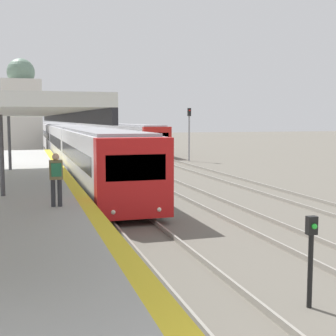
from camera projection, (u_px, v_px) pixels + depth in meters
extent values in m
cube|color=beige|center=(0.00, 112.00, 16.27)|extent=(4.00, 22.46, 0.20)
cube|color=black|center=(58.00, 118.00, 16.86)|extent=(0.08, 22.46, 0.24)
cylinder|color=#47474C|center=(2.00, 156.00, 16.43)|extent=(0.16, 0.16, 2.86)
cylinder|color=#47474C|center=(9.00, 143.00, 24.97)|extent=(0.16, 0.16, 2.86)
cylinder|color=#2D2D33|center=(53.00, 193.00, 14.49)|extent=(0.14, 0.14, 0.85)
cylinder|color=#2D2D33|center=(60.00, 193.00, 14.55)|extent=(0.14, 0.14, 0.85)
cube|color=olive|center=(56.00, 170.00, 14.44)|extent=(0.40, 0.22, 0.60)
sphere|color=tan|center=(56.00, 157.00, 14.40)|extent=(0.22, 0.22, 0.22)
cube|color=#236B47|center=(56.00, 170.00, 14.25)|extent=(0.30, 0.18, 0.40)
cube|color=red|center=(134.00, 178.00, 16.14)|extent=(2.67, 0.70, 2.78)
cube|color=black|center=(136.00, 168.00, 15.79)|extent=(2.08, 0.04, 0.89)
sphere|color=#EFEACC|center=(113.00, 212.00, 15.70)|extent=(0.16, 0.16, 0.16)
sphere|color=#EFEACC|center=(159.00, 210.00, 16.16)|extent=(0.16, 0.16, 0.16)
cube|color=silver|center=(100.00, 160.00, 23.34)|extent=(2.67, 14.44, 2.78)
cube|color=gray|center=(100.00, 131.00, 23.19)|extent=(2.35, 14.15, 0.12)
cube|color=black|center=(100.00, 154.00, 23.31)|extent=(2.69, 13.28, 0.72)
cylinder|color=black|center=(90.00, 203.00, 18.68)|extent=(0.12, 0.70, 0.70)
cylinder|color=black|center=(146.00, 200.00, 19.34)|extent=(0.12, 0.70, 0.70)
cylinder|color=black|center=(69.00, 176.00, 27.61)|extent=(0.12, 0.70, 0.70)
cylinder|color=black|center=(107.00, 174.00, 28.27)|extent=(0.12, 0.70, 0.70)
cube|color=silver|center=(72.00, 144.00, 37.41)|extent=(2.67, 14.44, 2.78)
cube|color=gray|center=(71.00, 126.00, 37.25)|extent=(2.35, 14.15, 0.12)
cube|color=black|center=(72.00, 141.00, 37.37)|extent=(2.69, 13.28, 0.72)
cylinder|color=black|center=(62.00, 167.00, 32.75)|extent=(0.12, 0.70, 0.70)
cylinder|color=black|center=(95.00, 166.00, 33.41)|extent=(0.12, 0.70, 0.70)
cylinder|color=black|center=(54.00, 157.00, 41.67)|extent=(0.12, 0.70, 0.70)
cylinder|color=black|center=(80.00, 156.00, 42.34)|extent=(0.12, 0.70, 0.70)
cube|color=silver|center=(59.00, 138.00, 51.47)|extent=(2.67, 14.44, 2.78)
cube|color=gray|center=(58.00, 124.00, 51.32)|extent=(2.35, 14.15, 0.12)
cube|color=black|center=(59.00, 135.00, 51.44)|extent=(2.69, 13.28, 0.72)
cylinder|color=black|center=(51.00, 153.00, 46.81)|extent=(0.12, 0.70, 0.70)
cylinder|color=black|center=(74.00, 152.00, 47.48)|extent=(0.12, 0.70, 0.70)
cylinder|color=black|center=(47.00, 147.00, 55.74)|extent=(0.12, 0.70, 0.70)
cylinder|color=black|center=(66.00, 147.00, 56.40)|extent=(0.12, 0.70, 0.70)
cube|color=silver|center=(51.00, 134.00, 65.54)|extent=(2.67, 14.44, 2.78)
cube|color=gray|center=(51.00, 123.00, 65.39)|extent=(2.35, 14.15, 0.12)
cube|color=black|center=(51.00, 131.00, 65.51)|extent=(2.69, 13.28, 0.72)
cylinder|color=black|center=(45.00, 145.00, 60.88)|extent=(0.12, 0.70, 0.70)
cylinder|color=black|center=(63.00, 145.00, 61.54)|extent=(0.12, 0.70, 0.70)
cylinder|color=black|center=(42.00, 142.00, 69.81)|extent=(0.12, 0.70, 0.70)
cylinder|color=black|center=(58.00, 141.00, 70.47)|extent=(0.12, 0.70, 0.70)
cube|color=red|center=(157.00, 141.00, 43.37)|extent=(2.63, 0.70, 2.71)
cube|color=black|center=(158.00, 137.00, 43.02)|extent=(2.05, 0.04, 0.87)
sphere|color=#EFEACC|center=(150.00, 153.00, 42.93)|extent=(0.16, 0.16, 0.16)
sphere|color=#EFEACC|center=(166.00, 153.00, 43.39)|extent=(0.16, 0.16, 0.16)
cube|color=silver|center=(138.00, 138.00, 50.43)|extent=(2.63, 14.14, 2.71)
cube|color=gray|center=(138.00, 125.00, 50.28)|extent=(2.32, 13.86, 0.12)
cube|color=black|center=(138.00, 136.00, 50.40)|extent=(2.65, 13.01, 0.70)
cylinder|color=black|center=(138.00, 153.00, 45.87)|extent=(0.12, 0.70, 0.70)
cylinder|color=black|center=(160.00, 153.00, 46.52)|extent=(0.12, 0.70, 0.70)
cylinder|color=black|center=(120.00, 148.00, 54.61)|extent=(0.12, 0.70, 0.70)
cylinder|color=black|center=(139.00, 147.00, 55.26)|extent=(0.12, 0.70, 0.70)
cube|color=silver|center=(114.00, 134.00, 64.21)|extent=(2.63, 14.14, 2.71)
cube|color=gray|center=(114.00, 124.00, 64.06)|extent=(2.32, 13.86, 0.12)
cube|color=black|center=(114.00, 132.00, 64.18)|extent=(2.65, 13.01, 0.70)
cylinder|color=black|center=(112.00, 145.00, 59.65)|extent=(0.12, 0.70, 0.70)
cylinder|color=black|center=(129.00, 145.00, 60.30)|extent=(0.12, 0.70, 0.70)
cylinder|color=black|center=(101.00, 142.00, 68.39)|extent=(0.12, 0.70, 0.70)
cylinder|color=black|center=(116.00, 142.00, 69.04)|extent=(0.12, 0.70, 0.70)
cube|color=silver|center=(98.00, 131.00, 77.99)|extent=(2.63, 14.14, 2.71)
cube|color=gray|center=(98.00, 123.00, 77.84)|extent=(2.32, 13.86, 0.12)
cube|color=black|center=(98.00, 130.00, 77.96)|extent=(2.65, 13.01, 0.70)
cylinder|color=black|center=(96.00, 140.00, 73.43)|extent=(0.12, 0.70, 0.70)
cylinder|color=black|center=(110.00, 140.00, 74.08)|extent=(0.12, 0.70, 0.70)
cylinder|color=black|center=(88.00, 138.00, 82.17)|extent=(0.12, 0.70, 0.70)
cylinder|color=black|center=(101.00, 138.00, 82.82)|extent=(0.12, 0.70, 0.70)
cube|color=silver|center=(87.00, 130.00, 91.77)|extent=(2.63, 14.14, 2.71)
cube|color=gray|center=(87.00, 122.00, 91.62)|extent=(2.32, 13.86, 0.12)
cube|color=black|center=(87.00, 128.00, 91.74)|extent=(2.65, 13.01, 0.70)
cylinder|color=black|center=(84.00, 137.00, 87.21)|extent=(0.12, 0.70, 0.70)
cylinder|color=black|center=(96.00, 137.00, 87.86)|extent=(0.12, 0.70, 0.70)
cylinder|color=black|center=(79.00, 135.00, 95.95)|extent=(0.12, 0.70, 0.70)
cylinder|color=black|center=(90.00, 135.00, 96.60)|extent=(0.12, 0.70, 0.70)
cylinder|color=black|center=(310.00, 271.00, 9.11)|extent=(0.10, 0.10, 1.46)
cube|color=black|center=(312.00, 225.00, 9.01)|extent=(0.20, 0.14, 0.36)
sphere|color=green|center=(314.00, 226.00, 8.93)|extent=(0.11, 0.11, 0.11)
cylinder|color=gray|center=(189.00, 135.00, 41.04)|extent=(0.14, 0.14, 4.65)
cube|color=black|center=(189.00, 112.00, 40.83)|extent=(0.28, 0.20, 0.70)
sphere|color=red|center=(190.00, 110.00, 40.70)|extent=(0.14, 0.14, 0.14)
cube|color=silver|center=(22.00, 117.00, 49.33)|extent=(4.00, 4.00, 7.78)
sphere|color=slate|center=(21.00, 72.00, 48.84)|extent=(2.86, 2.86, 2.86)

